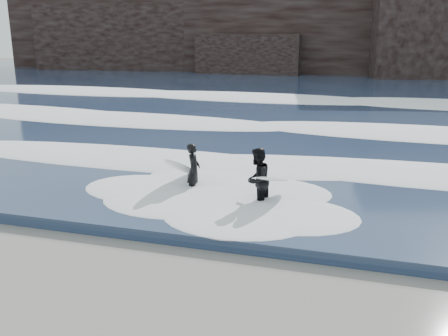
# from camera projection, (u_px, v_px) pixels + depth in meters

# --- Properties ---
(ground) EXTENTS (120.00, 120.00, 0.00)m
(ground) POSITION_uv_depth(u_px,v_px,m) (127.00, 324.00, 8.11)
(ground) COLOR #7E695B
(ground) RESTS_ON ground
(sea) EXTENTS (90.00, 52.00, 0.30)m
(sea) POSITION_uv_depth(u_px,v_px,m) (318.00, 94.00, 34.84)
(sea) COLOR navy
(sea) RESTS_ON ground
(headland) EXTENTS (70.00, 9.00, 10.00)m
(headland) POSITION_uv_depth(u_px,v_px,m) (339.00, 23.00, 49.21)
(headland) COLOR black
(headland) RESTS_ON ground
(foam_near) EXTENTS (60.00, 3.20, 0.20)m
(foam_near) POSITION_uv_depth(u_px,v_px,m) (253.00, 162.00, 16.31)
(foam_near) COLOR white
(foam_near) RESTS_ON sea
(foam_mid) EXTENTS (60.00, 4.00, 0.24)m
(foam_mid) POSITION_uv_depth(u_px,v_px,m) (288.00, 123.00, 22.76)
(foam_mid) COLOR white
(foam_mid) RESTS_ON sea
(foam_far) EXTENTS (60.00, 4.80, 0.30)m
(foam_far) POSITION_uv_depth(u_px,v_px,m) (311.00, 97.00, 31.06)
(foam_far) COLOR white
(foam_far) RESTS_ON sea
(surfer_left) EXTENTS (0.95, 1.98, 1.53)m
(surfer_left) POSITION_uv_depth(u_px,v_px,m) (190.00, 169.00, 14.10)
(surfer_left) COLOR black
(surfer_left) RESTS_ON ground
(surfer_right) EXTENTS (1.26, 1.88, 1.70)m
(surfer_right) POSITION_uv_depth(u_px,v_px,m) (259.00, 180.00, 12.85)
(surfer_right) COLOR black
(surfer_right) RESTS_ON ground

